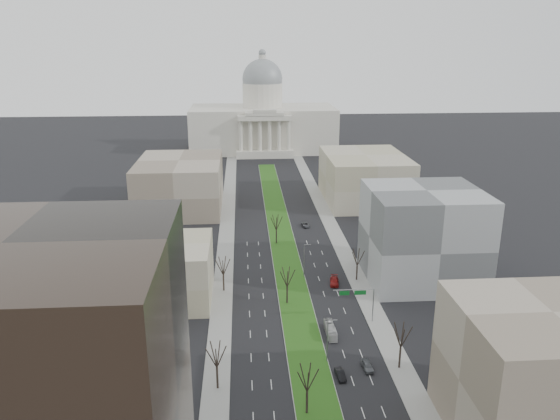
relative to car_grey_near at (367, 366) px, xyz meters
name	(u,v)px	position (x,y,z in m)	size (l,w,h in m)	color
ground	(283,243)	(-11.01, 67.93, -0.75)	(600.00, 600.00, 0.00)	black
median	(283,244)	(-11.01, 66.92, -0.64)	(8.00, 222.03, 0.20)	#999993
sidewalk_left	(224,279)	(-28.51, 42.93, -0.67)	(5.00, 330.00, 0.15)	gray
sidewalk_right	(355,275)	(6.49, 42.93, -0.67)	(5.00, 330.00, 0.15)	gray
capitol	(263,121)	(-11.01, 217.51, 15.56)	(80.00, 46.00, 55.00)	beige
building_glass_tower	(28,406)	(-48.01, -34.07, 19.25)	(34.00, 30.00, 40.00)	black
building_beige_left	(156,272)	(-44.01, 32.93, 6.25)	(26.00, 22.00, 14.00)	tan
building_tan_right	(542,377)	(21.99, -20.07, 10.25)	(26.00, 24.00, 22.00)	gray
building_grey_right	(423,235)	(22.99, 39.93, 11.25)	(28.00, 26.00, 24.00)	slate
building_far_left	(180,184)	(-46.01, 107.93, 8.25)	(30.00, 40.00, 18.00)	gray
building_far_right	(364,178)	(23.99, 112.93, 8.25)	(30.00, 40.00, 18.00)	tan
tree_left_mid	(216,354)	(-28.21, -4.07, 6.25)	(5.40, 5.40, 9.72)	black
tree_left_far	(223,266)	(-28.21, 35.93, 6.10)	(5.28, 5.28, 9.50)	black
tree_right_mid	(402,335)	(6.19, -0.07, 6.41)	(5.52, 5.52, 9.94)	black
tree_right_far	(358,257)	(6.19, 39.93, 5.78)	(5.04, 5.04, 9.07)	black
tree_median_a	(307,378)	(-13.01, -12.07, 6.25)	(5.40, 5.40, 9.72)	black
tree_median_b	(287,277)	(-13.01, 27.93, 6.25)	(5.40, 5.40, 9.72)	black
tree_median_c	(276,222)	(-13.01, 67.93, 6.25)	(5.40, 5.40, 9.72)	black
streetlamp_median_b	(328,340)	(-7.25, 2.93, 4.06)	(1.90, 0.20, 9.16)	gray
streetlamp_median_c	(304,260)	(-7.25, 42.93, 4.06)	(1.90, 0.20, 9.16)	gray
mast_arm_signs	(361,297)	(2.48, 17.96, 5.36)	(9.12, 0.24, 8.09)	gray
car_grey_near	(367,366)	(0.00, 0.00, 0.00)	(1.76, 4.38, 1.49)	#54575C
car_black	(340,374)	(-5.59, -2.33, -0.07)	(1.44, 4.13, 1.36)	black
car_red	(334,281)	(-0.01, 37.85, 0.04)	(2.22, 5.45, 1.58)	maroon
car_grey_far	(305,225)	(-2.26, 83.16, -0.10)	(2.14, 4.65, 1.29)	#46464D
box_van	(330,330)	(-5.00, 13.15, 0.32)	(1.79, 7.64, 2.13)	silver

